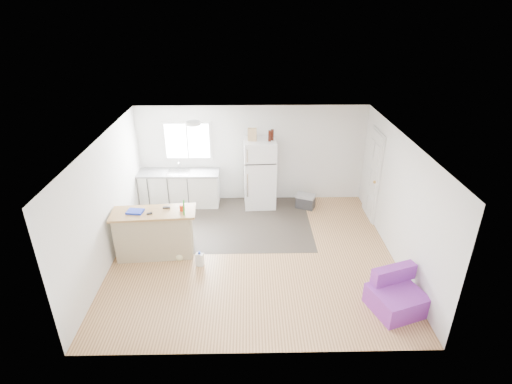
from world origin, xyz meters
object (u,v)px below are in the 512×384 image
blue_tray (135,211)px  cardboard_box (252,135)px  mop (181,249)px  bottle_right (272,135)px  red_cup (182,208)px  purple_seat (396,296)px  cleaner_jug (200,259)px  bottle_left (270,136)px  peninsula (155,233)px  cooler (306,201)px  kitchen_cabinets (180,188)px  refrigerator (260,173)px

blue_tray → cardboard_box: 3.18m
mop → bottle_right: size_ratio=5.38×
red_cup → purple_seat: bearing=-24.0°
cleaner_jug → bottle_left: size_ratio=1.26×
peninsula → cardboard_box: bearing=42.6°
cooler → red_cup: bearing=-120.2°
kitchen_cabinets → cooler: bearing=-3.6°
purple_seat → refrigerator: bearing=100.6°
kitchen_cabinets → bottle_right: 2.62m
kitchen_cabinets → red_cup: bearing=-78.4°
mop → cleaner_jug: bearing=-50.0°
kitchen_cabinets → cleaner_jug: (0.74, -2.56, -0.31)m
refrigerator → cardboard_box: (-0.18, -0.05, 0.99)m
cooler → mop: bearing=-118.0°
bottle_right → refrigerator: bearing=178.7°
kitchen_cabinets → blue_tray: bearing=-101.0°
purple_seat → cleaner_jug: 3.56m
red_cup → bottle_right: bearing=48.7°
peninsula → kitchen_cabinets: bearing=81.5°
cooler → blue_tray: (-3.54, -1.96, 0.82)m
cleaner_jug → mop: (-0.39, 0.21, 0.09)m
cooler → mop: mop is taller
kitchen_cabinets → blue_tray: (-0.47, -2.20, 0.55)m
purple_seat → blue_tray: 4.88m
blue_tray → bottle_right: bottle_right is taller
kitchen_cabinets → blue_tray: size_ratio=6.51×
peninsula → purple_seat: bearing=-25.0°
kitchen_cabinets → refrigerator: refrigerator is taller
mop → cardboard_box: (1.42, 2.24, 1.60)m
kitchen_cabinets → bottle_left: size_ratio=7.81×
refrigerator → cleaner_jug: size_ratio=5.35×
purple_seat → bottle_left: bearing=98.6°
peninsula → bottle_right: bottle_right is taller
refrigerator → purple_seat: 4.33m
cleaner_jug → red_cup: bearing=142.3°
cooler → blue_tray: blue_tray is taller
refrigerator → cardboard_box: 1.01m
cooler → mop: size_ratio=0.40×
cleaner_jug → blue_tray: 1.52m
peninsula → refrigerator: 3.01m
kitchen_cabinets → bottle_left: bearing=-3.0°
kitchen_cabinets → bottle_right: size_ratio=7.81×
red_cup → bottle_left: bearing=48.6°
cleaner_jug → mop: bearing=164.4°
purple_seat → cardboard_box: bearing=103.0°
cooler → bottle_right: 1.84m
mop → bottle_right: (1.88, 2.28, 1.57)m
purple_seat → peninsula: bearing=140.1°
red_cup → cardboard_box: 2.58m
purple_seat → red_cup: bearing=136.9°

